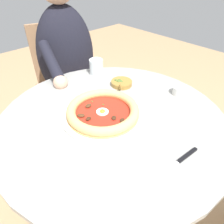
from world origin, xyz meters
TOP-DOWN VIEW (x-y plane):
  - ground_plane at (0.00, 0.00)m, footprint 6.00×6.00m
  - dining_table at (0.00, 0.00)m, footprint 0.89×0.89m
  - pizza_on_plate at (0.03, 0.02)m, footprint 0.33×0.33m
  - water_glass at (0.33, -0.19)m, footprint 0.07×0.07m
  - steak_knife at (-0.30, -0.01)m, footprint 0.03×0.21m
  - ramekin_capers at (-0.09, -0.34)m, footprint 0.07×0.07m
  - olive_pan at (0.15, -0.20)m, footprint 0.10×0.11m
  - diner_person at (0.60, -0.18)m, footprint 0.48×0.44m
  - cafe_chair_diner at (0.74, -0.22)m, footprint 0.50×0.50m

SIDE VIEW (x-z plane):
  - ground_plane at x=0.00m, z-range -0.02..0.00m
  - cafe_chair_diner at x=0.74m, z-range 0.09..0.97m
  - dining_table at x=0.00m, z-range 0.17..0.89m
  - diner_person at x=0.60m, z-range -0.07..1.13m
  - steak_knife at x=-0.30m, z-range 0.72..0.73m
  - olive_pan at x=0.15m, z-range 0.71..0.75m
  - ramekin_capers at x=-0.09m, z-range 0.72..0.76m
  - pizza_on_plate at x=0.03m, z-range 0.72..0.76m
  - water_glass at x=0.33m, z-range 0.71..0.79m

